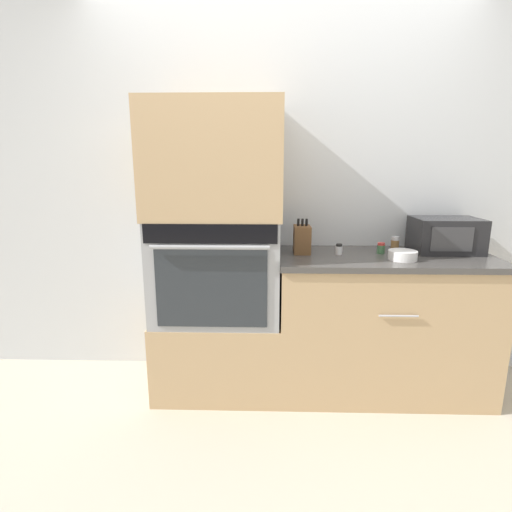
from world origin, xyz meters
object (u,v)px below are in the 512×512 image
object	(u,v)px
condiment_jar_mid	(395,245)
condiment_jar_near	(381,248)
wall_oven	(218,267)
bowl	(403,255)
microwave	(445,235)
condiment_jar_far	(339,249)
knife_block	(302,239)

from	to	relation	value
condiment_jar_mid	condiment_jar_near	bearing A→B (deg)	-163.67
wall_oven	condiment_jar_near	world-z (taller)	wall_oven
bowl	condiment_jar_near	world-z (taller)	condiment_jar_near
microwave	bowl	size ratio (longest dim) A/B	2.43
condiment_jar_mid	condiment_jar_far	distance (m)	0.37
bowl	condiment_jar_far	xyz separation A→B (m)	(-0.35, 0.14, 0.00)
wall_oven	condiment_jar_mid	xyz separation A→B (m)	(1.13, 0.09, 0.13)
bowl	condiment_jar_near	bearing A→B (deg)	115.33
microwave	condiment_jar_mid	distance (m)	0.33
wall_oven	bowl	distance (m)	1.13
knife_block	bowl	size ratio (longest dim) A/B	1.31
bowl	condiment_jar_near	size ratio (longest dim) A/B	2.43
condiment_jar_near	knife_block	bearing A→B (deg)	179.93
condiment_jar_far	knife_block	bearing A→B (deg)	171.47
wall_oven	knife_block	distance (m)	0.56
microwave	condiment_jar_near	size ratio (longest dim) A/B	5.92
microwave	knife_block	xyz separation A→B (m)	(-0.92, -0.06, -0.02)
microwave	condiment_jar_mid	bearing A→B (deg)	-174.85
condiment_jar_mid	bowl	bearing A→B (deg)	-93.88
wall_oven	bowl	world-z (taller)	wall_oven
condiment_jar_mid	knife_block	bearing A→B (deg)	-177.40
condiment_jar_far	condiment_jar_mid	bearing A→B (deg)	9.55
knife_block	condiment_jar_near	size ratio (longest dim) A/B	3.20
microwave	condiment_jar_near	distance (m)	0.43
wall_oven	microwave	xyz separation A→B (m)	(1.46, 0.12, 0.19)
condiment_jar_near	condiment_jar_mid	distance (m)	0.10
wall_oven	condiment_jar_near	bearing A→B (deg)	3.30
wall_oven	condiment_jar_near	distance (m)	1.04
condiment_jar_mid	condiment_jar_far	xyz separation A→B (m)	(-0.37, -0.06, -0.02)
wall_oven	microwave	size ratio (longest dim) A/B	1.90
condiment_jar_near	bowl	bearing A→B (deg)	-64.67
microwave	condiment_jar_near	world-z (taller)	microwave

